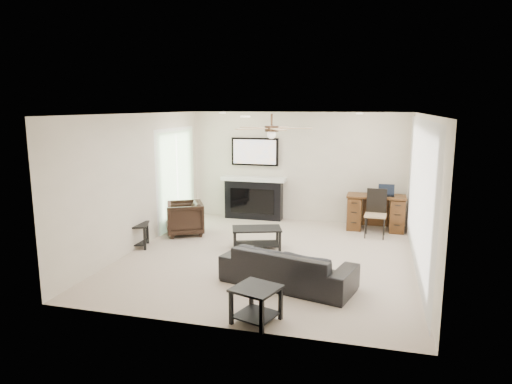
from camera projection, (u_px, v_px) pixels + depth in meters
room_shell at (282, 162)px, 7.83m from camera, size 5.50×5.54×2.52m
sofa at (288, 267)px, 6.75m from camera, size 2.10×1.24×0.57m
armchair at (184, 218)px, 9.44m from camera, size 1.01×1.00×0.69m
coffee_table at (257, 238)px, 8.51m from camera, size 1.01×0.77×0.40m
end_table_near at (256, 305)px, 5.61m from camera, size 0.66×0.66×0.45m
end_table_left at (135, 236)px, 8.60m from camera, size 0.65×0.65×0.45m
fireplace_unit at (254, 179)px, 10.64m from camera, size 1.52×0.34×1.91m
desk at (376, 213)px, 9.77m from camera, size 1.22×0.56×0.76m
desk_chair at (376, 214)px, 9.23m from camera, size 0.44×0.46×0.97m
laptop at (386, 191)px, 9.61m from camera, size 0.33×0.24×0.23m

